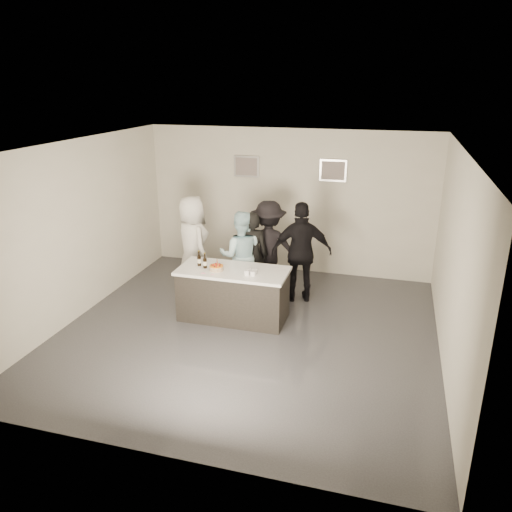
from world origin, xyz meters
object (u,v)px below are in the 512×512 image
(person_main_black, at_px, (252,255))
(bar_counter, at_px, (233,294))
(beer_bottle_b, at_px, (205,261))
(person_guest_left, at_px, (193,244))
(cake, at_px, (216,268))
(person_guest_right, at_px, (302,252))
(person_guest_back, at_px, (268,247))
(person_main_blue, at_px, (241,256))
(beer_bottle_a, at_px, (199,258))

(person_main_black, bearing_deg, bar_counter, 74.65)
(beer_bottle_b, distance_m, person_guest_left, 1.26)
(person_guest_left, bearing_deg, cake, 170.39)
(beer_bottle_b, bearing_deg, bar_counter, 6.96)
(person_guest_right, distance_m, person_guest_back, 0.76)
(person_guest_back, bearing_deg, person_main_black, 48.23)
(person_main_blue, distance_m, person_guest_back, 0.64)
(person_main_blue, bearing_deg, bar_counter, 86.32)
(beer_bottle_a, height_order, beer_bottle_b, same)
(cake, height_order, person_guest_left, person_guest_left)
(bar_counter, xyz_separation_m, beer_bottle_b, (-0.48, -0.06, 0.58))
(person_main_black, bearing_deg, beer_bottle_a, 42.21)
(person_guest_left, relative_size, person_guest_back, 1.04)
(person_main_black, distance_m, person_guest_right, 0.93)
(person_guest_back, bearing_deg, beer_bottle_a, 43.66)
(beer_bottle_a, xyz_separation_m, beer_bottle_b, (0.14, -0.08, 0.00))
(beer_bottle_a, bearing_deg, person_main_black, 54.66)
(person_main_black, distance_m, person_main_blue, 0.20)
(person_guest_right, height_order, person_guest_back, person_guest_right)
(bar_counter, bearing_deg, person_guest_right, 47.75)
(beer_bottle_b, bearing_deg, person_guest_left, 122.15)
(cake, xyz_separation_m, person_main_blue, (0.13, 0.96, -0.09))
(person_main_black, bearing_deg, person_guest_right, 173.88)
(beer_bottle_b, height_order, person_guest_right, person_guest_right)
(beer_bottle_a, distance_m, person_guest_right, 1.89)
(beer_bottle_a, distance_m, person_main_blue, 0.98)
(beer_bottle_b, relative_size, person_guest_left, 0.14)
(bar_counter, relative_size, beer_bottle_b, 7.15)
(beer_bottle_a, distance_m, beer_bottle_b, 0.16)
(person_main_black, height_order, person_guest_back, person_guest_back)
(beer_bottle_b, distance_m, person_guest_right, 1.83)
(beer_bottle_b, relative_size, person_main_blue, 0.15)
(cake, xyz_separation_m, person_guest_left, (-0.89, 1.11, -0.01))
(person_guest_right, bearing_deg, person_guest_back, -38.75)
(cake, xyz_separation_m, beer_bottle_a, (-0.36, 0.13, 0.09))
(beer_bottle_a, bearing_deg, bar_counter, -2.39)
(cake, height_order, beer_bottle_b, beer_bottle_b)
(bar_counter, bearing_deg, cake, -157.53)
(beer_bottle_b, distance_m, person_main_black, 1.16)
(person_main_black, relative_size, person_main_blue, 0.98)
(person_guest_left, xyz_separation_m, person_guest_back, (1.42, 0.35, -0.04))
(beer_bottle_b, bearing_deg, person_guest_right, 37.88)
(person_guest_left, distance_m, person_guest_right, 2.11)
(person_main_black, bearing_deg, person_main_blue, 20.25)
(beer_bottle_b, relative_size, person_guest_back, 0.15)
(person_main_blue, height_order, person_guest_left, person_guest_left)
(person_guest_back, bearing_deg, cake, 57.54)
(beer_bottle_a, relative_size, person_guest_right, 0.14)
(beer_bottle_b, xyz_separation_m, person_guest_right, (1.44, 1.12, -0.09))
(beer_bottle_a, bearing_deg, beer_bottle_b, -31.06)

